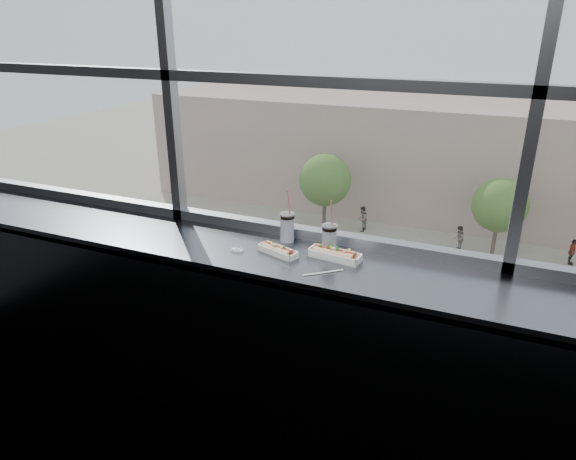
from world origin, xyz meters
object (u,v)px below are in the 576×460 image
at_px(pedestrian_a, 362,216).
at_px(hotdog_tray_left, 278,250).
at_px(car_near_b, 314,318).
at_px(car_far_b, 535,276).
at_px(soda_cup_right, 329,238).
at_px(tree_center, 500,205).
at_px(car_far_a, 307,238).
at_px(soda_cup_left, 287,226).
at_px(car_near_c, 432,343).
at_px(pedestrian_b, 459,236).
at_px(loose_straw, 323,273).
at_px(tree_left, 325,180).
at_px(wrapper, 237,249).
at_px(pedestrian_c, 573,249).
at_px(hotdog_tray_right, 335,254).

bearing_deg(pedestrian_a, hotdog_tray_left, 13.35).
relative_size(car_near_b, car_far_b, 0.87).
height_order(soda_cup_right, tree_center, soda_cup_right).
bearing_deg(car_near_b, car_far_a, 17.71).
relative_size(soda_cup_left, car_near_c, 0.06).
bearing_deg(pedestrian_b, pedestrian_a, -97.70).
bearing_deg(car_near_c, loose_straw, -176.35).
distance_m(car_near_b, tree_left, 12.84).
distance_m(soda_cup_right, pedestrian_a, 32.11).
relative_size(car_near_b, car_near_c, 0.97).
distance_m(wrapper, pedestrian_c, 31.76).
bearing_deg(loose_straw, car_near_b, 69.86).
bearing_deg(hotdog_tray_right, wrapper, -160.84).
relative_size(soda_cup_right, car_far_b, 0.05).
bearing_deg(car_far_b, tree_center, 26.20).
relative_size(hotdog_tray_right, pedestrian_c, 0.16).
xyz_separation_m(car_near_c, car_far_a, (-8.57, 8.00, 0.15)).
relative_size(car_far_b, pedestrian_a, 3.06).
relative_size(car_far_b, tree_left, 1.18).
bearing_deg(pedestrian_c, tree_left, 93.12).
bearing_deg(loose_straw, soda_cup_right, 62.26).
bearing_deg(hotdog_tray_left, soda_cup_left, 115.58).
bearing_deg(pedestrian_a, soda_cup_right, 13.88).
relative_size(soda_cup_left, pedestrian_b, 0.17).
bearing_deg(hotdog_tray_left, tree_left, 126.62).
relative_size(car_far_a, pedestrian_b, 3.40).
bearing_deg(car_far_b, hotdog_tray_left, 169.44).
bearing_deg(wrapper, soda_cup_left, 50.52).
bearing_deg(pedestrian_a, pedestrian_c, 88.79).
bearing_deg(car_far_a, soda_cup_right, -159.30).
bearing_deg(pedestrian_b, wrapper, 0.79).
relative_size(hotdog_tray_right, car_far_a, 0.04).
bearing_deg(car_near_c, hotdog_tray_left, -177.41).
bearing_deg(hotdog_tray_left, soda_cup_right, 43.30).
bearing_deg(car_near_c, wrapper, -178.21).
height_order(hotdog_tray_right, tree_center, hotdog_tray_right).
bearing_deg(pedestrian_a, hotdog_tray_right, 13.95).
xyz_separation_m(soda_cup_right, pedestrian_a, (-7.23, 29.25, -11.11)).
distance_m(soda_cup_right, car_far_a, 28.13).
relative_size(loose_straw, car_far_a, 0.03).
height_order(hotdog_tray_left, pedestrian_c, hotdog_tray_left).
distance_m(soda_cup_left, car_near_b, 20.39).
bearing_deg(pedestrian_a, tree_left, -65.29).
distance_m(car_near_c, car_far_a, 11.73).
distance_m(soda_cup_left, pedestrian_b, 30.45).
bearing_deg(car_far_b, tree_left, 70.54).
distance_m(hotdog_tray_left, loose_straw, 0.33).
bearing_deg(loose_straw, soda_cup_left, 96.67).
xyz_separation_m(loose_straw, car_near_b, (-5.92, 16.41, -11.12)).
height_order(car_near_b, pedestrian_a, pedestrian_a).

